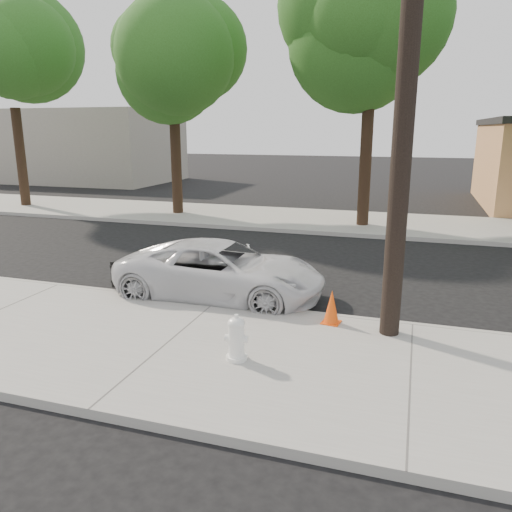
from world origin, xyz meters
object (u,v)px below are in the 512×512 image
at_px(utility_pole, 408,64).
at_px(police_cruiser, 221,271).
at_px(traffic_cone, 332,307).
at_px(fire_hydrant, 236,339).

relative_size(utility_pole, police_cruiser, 1.95).
height_order(police_cruiser, traffic_cone, police_cruiser).
relative_size(police_cruiser, traffic_cone, 7.15).
bearing_deg(police_cruiser, fire_hydrant, -155.02).
bearing_deg(utility_pole, traffic_cone, 171.59).
relative_size(utility_pole, fire_hydrant, 12.72).
bearing_deg(police_cruiser, utility_pole, -109.30).
distance_m(utility_pole, traffic_cone, 4.37).
height_order(utility_pole, traffic_cone, utility_pole).
relative_size(utility_pole, traffic_cone, 13.93).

